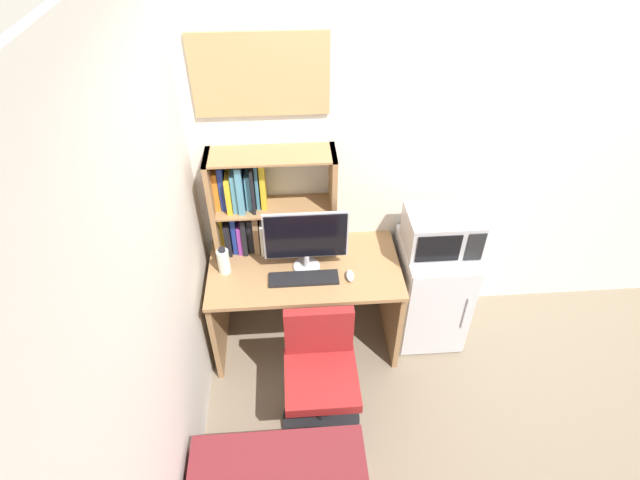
{
  "coord_description": "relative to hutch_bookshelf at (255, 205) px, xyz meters",
  "views": [
    {
      "loc": [
        -0.99,
        -2.73,
        2.97
      ],
      "look_at": [
        -0.82,
        -0.37,
        0.99
      ],
      "focal_mm": 27.83,
      "sensor_mm": 36.0,
      "label": 1
    }
  ],
  "objects": [
    {
      "name": "wall_back",
      "position": [
        1.62,
        0.13,
        0.2
      ],
      "size": [
        6.4,
        0.04,
        2.6
      ],
      "primitive_type": "cube",
      "color": "silver",
      "rests_on": "ground_plane"
    },
    {
      "name": "wall_left",
      "position": [
        -0.4,
        -1.49,
        0.2
      ],
      "size": [
        0.04,
        4.4,
        2.6
      ],
      "primitive_type": "cube",
      "color": "silver",
      "rests_on": "ground_plane"
    },
    {
      "name": "desk",
      "position": [
        0.3,
        -0.23,
        -0.58
      ],
      "size": [
        1.26,
        0.67,
        0.74
      ],
      "color": "#997047",
      "rests_on": "ground_plane"
    },
    {
      "name": "hutch_bookshelf",
      "position": [
        0.0,
        0.0,
        0.0
      ],
      "size": [
        0.79,
        0.25,
        0.73
      ],
      "color": "#997047",
      "rests_on": "desk"
    },
    {
      "name": "monitor",
      "position": [
        0.32,
        -0.23,
        -0.11
      ],
      "size": [
        0.53,
        0.18,
        0.44
      ],
      "color": "#B7B7BC",
      "rests_on": "desk"
    },
    {
      "name": "keyboard",
      "position": [
        0.29,
        -0.35,
        -0.34
      ],
      "size": [
        0.45,
        0.13,
        0.02
      ],
      "primitive_type": "cube",
      "color": "black",
      "rests_on": "desk"
    },
    {
      "name": "computer_mouse",
      "position": [
        0.59,
        -0.35,
        -0.33
      ],
      "size": [
        0.05,
        0.1,
        0.04
      ],
      "primitive_type": "ellipsoid",
      "color": "silver",
      "rests_on": "desk"
    },
    {
      "name": "water_bottle",
      "position": [
        -0.21,
        -0.23,
        -0.26
      ],
      "size": [
        0.08,
        0.08,
        0.2
      ],
      "color": "silver",
      "rests_on": "desk"
    },
    {
      "name": "mini_fridge",
      "position": [
        1.21,
        -0.17,
        -0.69
      ],
      "size": [
        0.47,
        0.55,
        0.81
      ],
      "color": "silver",
      "rests_on": "ground_plane"
    },
    {
      "name": "microwave",
      "position": [
        1.21,
        -0.17,
        -0.15
      ],
      "size": [
        0.47,
        0.35,
        0.27
      ],
      "color": "#ADADB2",
      "rests_on": "mini_fridge"
    },
    {
      "name": "desk_chair",
      "position": [
        0.36,
        -0.85,
        -0.72
      ],
      "size": [
        0.5,
        0.5,
        0.84
      ],
      "color": "black",
      "rests_on": "ground_plane"
    },
    {
      "name": "wall_corkboard",
      "position": [
        0.1,
        0.1,
        0.81
      ],
      "size": [
        0.78,
        0.02,
        0.48
      ],
      "primitive_type": "cube",
      "color": "tan"
    }
  ]
}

